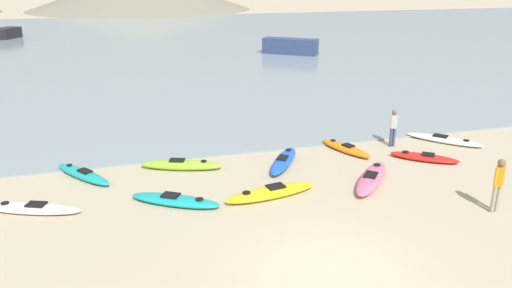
% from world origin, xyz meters
% --- Properties ---
extents(ground_plane, '(400.00, 400.00, 0.00)m').
position_xyz_m(ground_plane, '(0.00, 0.00, 0.00)').
color(ground_plane, tan).
extents(bay_water, '(160.00, 70.00, 0.06)m').
position_xyz_m(bay_water, '(0.00, 43.93, 0.03)').
color(bay_water, gray).
rests_on(bay_water, ground_plane).
extents(kayak_on_sand_0, '(3.17, 1.85, 0.30)m').
position_xyz_m(kayak_on_sand_0, '(-7.38, 5.76, 0.13)').
color(kayak_on_sand_0, white).
rests_on(kayak_on_sand_0, ground_plane).
extents(kayak_on_sand_1, '(2.94, 2.21, 0.33)m').
position_xyz_m(kayak_on_sand_1, '(-3.09, 5.08, 0.14)').
color(kayak_on_sand_1, teal).
rests_on(kayak_on_sand_1, ground_plane).
extents(kayak_on_sand_2, '(2.47, 2.19, 0.30)m').
position_xyz_m(kayak_on_sand_2, '(6.82, 6.28, 0.13)').
color(kayak_on_sand_2, red).
rests_on(kayak_on_sand_2, ground_plane).
extents(kayak_on_sand_3, '(2.16, 2.84, 0.38)m').
position_xyz_m(kayak_on_sand_3, '(1.35, 7.35, 0.17)').
color(kayak_on_sand_3, blue).
rests_on(kayak_on_sand_3, ground_plane).
extents(kayak_on_sand_4, '(1.48, 2.67, 0.35)m').
position_xyz_m(kayak_on_sand_4, '(4.29, 8.04, 0.15)').
color(kayak_on_sand_4, orange).
rests_on(kayak_on_sand_4, ground_plane).
extents(kayak_on_sand_5, '(3.10, 1.63, 0.40)m').
position_xyz_m(kayak_on_sand_5, '(-2.47, 8.00, 0.18)').
color(kayak_on_sand_5, '#8CCC2D').
rests_on(kayak_on_sand_5, ground_plane).
extents(kayak_on_sand_6, '(3.33, 1.30, 0.38)m').
position_xyz_m(kayak_on_sand_6, '(0.01, 4.75, 0.17)').
color(kayak_on_sand_6, yellow).
rests_on(kayak_on_sand_6, ground_plane).
extents(kayak_on_sand_7, '(2.70, 2.97, 0.40)m').
position_xyz_m(kayak_on_sand_7, '(3.74, 4.88, 0.18)').
color(kayak_on_sand_7, '#E5668C').
rests_on(kayak_on_sand_7, ground_plane).
extents(kayak_on_sand_8, '(2.65, 2.94, 0.30)m').
position_xyz_m(kayak_on_sand_8, '(8.92, 7.95, 0.13)').
color(kayak_on_sand_8, white).
rests_on(kayak_on_sand_8, ground_plane).
extents(kayak_on_sand_9, '(2.21, 2.79, 0.34)m').
position_xyz_m(kayak_on_sand_9, '(-5.98, 8.17, 0.15)').
color(kayak_on_sand_9, teal).
rests_on(kayak_on_sand_9, ground_plane).
extents(person_near_foreground, '(0.35, 0.31, 1.74)m').
position_xyz_m(person_near_foreground, '(6.26, 1.80, 0.99)').
color(person_near_foreground, gray).
rests_on(person_near_foreground, ground_plane).
extents(person_near_waterline, '(0.33, 0.28, 1.61)m').
position_xyz_m(person_near_waterline, '(6.47, 8.12, 0.92)').
color(person_near_waterline, '#384260').
rests_on(person_near_waterline, ground_plane).
extents(moored_boat_0, '(2.85, 3.58, 1.14)m').
position_xyz_m(moored_boat_0, '(-15.45, 52.40, 0.63)').
color(moored_boat_0, black).
rests_on(moored_boat_0, bay_water).
extents(moored_boat_1, '(4.69, 4.09, 1.38)m').
position_xyz_m(moored_boat_1, '(10.88, 32.86, 0.75)').
color(moored_boat_1, navy).
rests_on(moored_boat_1, bay_water).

